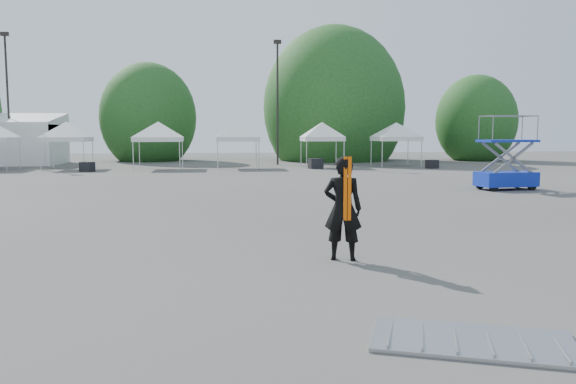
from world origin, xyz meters
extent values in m
plane|color=#474442|center=(0.00, 0.00, 0.00)|extent=(120.00, 120.00, 0.00)
cylinder|color=black|center=(-18.00, 34.00, 5.00)|extent=(0.16, 0.16, 10.00)
cube|color=black|center=(-18.00, 34.00, 10.15)|extent=(0.60, 0.25, 0.30)
cylinder|color=black|center=(3.00, 32.00, 4.75)|extent=(0.16, 0.16, 9.50)
cube|color=black|center=(3.00, 32.00, 9.65)|extent=(0.60, 0.25, 0.30)
cylinder|color=#382314|center=(-8.00, 40.00, 1.14)|extent=(0.36, 0.36, 2.27)
ellipsoid|color=#1B4B19|center=(-8.00, 40.00, 3.94)|extent=(4.16, 4.16, 4.78)
cylinder|color=#382314|center=(9.00, 39.00, 1.40)|extent=(0.36, 0.36, 2.80)
ellipsoid|color=#1B4B19|center=(9.00, 39.00, 4.85)|extent=(5.12, 5.12, 5.89)
cylinder|color=#382314|center=(22.00, 37.00, 1.05)|extent=(0.36, 0.36, 2.10)
ellipsoid|color=#1B4B19|center=(22.00, 37.00, 3.64)|extent=(3.84, 3.84, 4.42)
cylinder|color=silver|center=(-15.79, 26.79, 1.00)|extent=(0.06, 0.06, 2.00)
cylinder|color=silver|center=(-15.79, 29.47, 1.00)|extent=(0.06, 0.06, 2.00)
cylinder|color=silver|center=(-13.66, 27.05, 1.00)|extent=(0.06, 0.06, 2.00)
cylinder|color=silver|center=(-10.85, 27.05, 1.00)|extent=(0.06, 0.06, 2.00)
cylinder|color=silver|center=(-13.66, 29.87, 1.00)|extent=(0.06, 0.06, 2.00)
cylinder|color=silver|center=(-10.85, 29.87, 1.00)|extent=(0.06, 0.06, 2.00)
cube|color=white|center=(-12.26, 28.46, 2.08)|extent=(3.02, 3.02, 0.30)
pyramid|color=white|center=(-12.26, 28.46, 3.33)|extent=(4.27, 4.27, 1.10)
cylinder|color=silver|center=(-7.44, 26.24, 1.00)|extent=(0.06, 0.06, 2.00)
cylinder|color=silver|center=(-4.34, 26.24, 1.00)|extent=(0.06, 0.06, 2.00)
cylinder|color=silver|center=(-7.44, 29.34, 1.00)|extent=(0.06, 0.06, 2.00)
cylinder|color=silver|center=(-4.34, 29.34, 1.00)|extent=(0.06, 0.06, 2.00)
cube|color=white|center=(-5.89, 27.79, 2.08)|extent=(3.30, 3.30, 0.30)
pyramid|color=white|center=(-5.89, 27.79, 3.33)|extent=(4.66, 4.66, 1.10)
cylinder|color=silver|center=(-1.76, 26.51, 1.00)|extent=(0.06, 0.06, 2.00)
cylinder|color=silver|center=(1.10, 26.51, 1.00)|extent=(0.06, 0.06, 2.00)
cylinder|color=silver|center=(-1.76, 29.38, 1.00)|extent=(0.06, 0.06, 2.00)
cylinder|color=silver|center=(1.10, 29.38, 1.00)|extent=(0.06, 0.06, 2.00)
cube|color=white|center=(-0.33, 27.95, 2.08)|extent=(3.06, 3.06, 0.30)
pyramid|color=white|center=(-0.33, 27.95, 3.33)|extent=(4.33, 4.33, 1.10)
cylinder|color=silver|center=(4.57, 27.11, 1.00)|extent=(0.06, 0.06, 2.00)
cylinder|color=silver|center=(7.32, 27.11, 1.00)|extent=(0.06, 0.06, 2.00)
cylinder|color=silver|center=(4.57, 29.85, 1.00)|extent=(0.06, 0.06, 2.00)
cylinder|color=silver|center=(7.32, 29.85, 1.00)|extent=(0.06, 0.06, 2.00)
cube|color=white|center=(5.94, 28.48, 2.08)|extent=(2.94, 2.94, 0.30)
pyramid|color=white|center=(5.94, 28.48, 3.33)|extent=(4.16, 4.16, 1.10)
cylinder|color=silver|center=(10.20, 27.25, 1.00)|extent=(0.06, 0.06, 2.00)
cylinder|color=silver|center=(13.20, 27.25, 1.00)|extent=(0.06, 0.06, 2.00)
cylinder|color=silver|center=(10.20, 30.25, 1.00)|extent=(0.06, 0.06, 2.00)
cylinder|color=silver|center=(13.20, 30.25, 1.00)|extent=(0.06, 0.06, 2.00)
cube|color=white|center=(11.70, 28.75, 2.08)|extent=(3.20, 3.20, 0.30)
pyramid|color=white|center=(11.70, 28.75, 3.33)|extent=(4.52, 4.52, 1.10)
imported|color=black|center=(0.70, -1.94, 1.03)|extent=(0.86, 0.68, 2.07)
cube|color=#F25B04|center=(0.70, -2.14, 1.45)|extent=(0.17, 0.03, 1.24)
cube|color=#0C0DA6|center=(11.04, 10.90, 0.48)|extent=(2.68, 1.56, 0.64)
cube|color=#0C0DA6|center=(11.04, 10.90, 2.18)|extent=(2.57, 1.50, 0.11)
cylinder|color=black|center=(10.16, 10.26, 0.19)|extent=(0.40, 0.20, 0.38)
cylinder|color=black|center=(12.05, 10.48, 0.19)|extent=(0.40, 0.20, 0.38)
cylinder|color=black|center=(10.03, 11.31, 0.19)|extent=(0.40, 0.20, 0.38)
cylinder|color=black|center=(11.93, 11.53, 0.19)|extent=(0.40, 0.20, 0.38)
cube|color=#95979C|center=(1.28, -6.52, 0.03)|extent=(2.64, 1.96, 0.05)
cube|color=black|center=(-10.27, 25.35, 0.32)|extent=(1.00, 0.91, 0.64)
cube|color=black|center=(5.15, 26.59, 0.36)|extent=(1.06, 0.90, 0.73)
cube|color=black|center=(13.51, 25.92, 0.31)|extent=(0.97, 0.88, 0.61)
camera|label=1|loc=(-1.73, -12.71, 2.52)|focal=35.00mm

